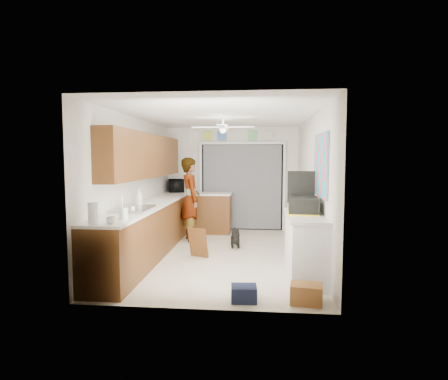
{
  "coord_description": "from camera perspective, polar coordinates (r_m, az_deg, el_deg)",
  "views": [
    {
      "loc": [
        0.67,
        -6.68,
        1.76
      ],
      "look_at": [
        0.0,
        0.4,
        1.15
      ],
      "focal_mm": 30.0,
      "sensor_mm": 36.0,
      "label": 1
    }
  ],
  "objects": [
    {
      "name": "suitcase",
      "position": [
        5.68,
        11.94,
        -2.29
      ],
      "size": [
        0.45,
        0.58,
        0.24
      ],
      "primitive_type": "cube",
      "rotation": [
        0.0,
        0.0,
        -0.07
      ],
      "color": "black",
      "rests_on": "right_counter_top"
    },
    {
      "name": "peninsula_top",
      "position": [
        8.8,
        -2.26,
        -0.58
      ],
      "size": [
        1.04,
        0.64,
        0.04
      ],
      "primitive_type": "cube",
      "color": "white",
      "rests_on": "peninsula_base"
    },
    {
      "name": "peninsula_base",
      "position": [
        8.86,
        -2.25,
        -3.61
      ],
      "size": [
        1.0,
        0.6,
        0.9
      ],
      "primitive_type": "cube",
      "color": "brown",
      "rests_on": "floor"
    },
    {
      "name": "cup",
      "position": [
        4.87,
        -16.85,
        -4.46
      ],
      "size": [
        0.15,
        0.15,
        0.09
      ],
      "primitive_type": "imported",
      "rotation": [
        0.0,
        0.0,
        -0.32
      ],
      "color": "white",
      "rests_on": "left_countertop"
    },
    {
      "name": "ceiling",
      "position": [
        6.75,
        -0.33,
        11.19
      ],
      "size": [
        5.0,
        5.0,
        0.0
      ],
      "primitive_type": "plane",
      "rotation": [
        3.14,
        0.0,
        0.0
      ],
      "color": "white",
      "rests_on": "ground"
    },
    {
      "name": "paper_towel_roll",
      "position": [
        4.93,
        -19.33,
        -3.36
      ],
      "size": [
        0.16,
        0.16,
        0.27
      ],
      "primitive_type": "cylinder",
      "rotation": [
        0.0,
        0.0,
        -0.29
      ],
      "color": "white",
      "rests_on": "left_countertop"
    },
    {
      "name": "suitcase_rim",
      "position": [
        5.69,
        11.92,
        -3.39
      ],
      "size": [
        0.48,
        0.61,
        0.02
      ],
      "primitive_type": "cube",
      "rotation": [
        0.0,
        0.0,
        -0.07
      ],
      "color": "yellow",
      "rests_on": "suitcase"
    },
    {
      "name": "sink_basin",
      "position": [
        6.06,
        -13.53,
        -2.86
      ],
      "size": [
        0.5,
        0.76,
        0.06
      ],
      "primitive_type": "cube",
      "color": "silver",
      "rests_on": "left_countertop"
    },
    {
      "name": "header_frame_0",
      "position": [
        9.25,
        -2.51,
        8.24
      ],
      "size": [
        0.22,
        0.02,
        0.22
      ],
      "primitive_type": "cube",
      "color": "#C7CF45",
      "rests_on": "wall_back"
    },
    {
      "name": "microwave",
      "position": [
        9.13,
        -7.28,
        0.67
      ],
      "size": [
        0.49,
        0.62,
        0.3
      ],
      "primitive_type": "imported",
      "rotation": [
        0.0,
        0.0,
        1.81
      ],
      "color": "black",
      "rests_on": "left_countertop"
    },
    {
      "name": "cardboard_box",
      "position": [
        4.81,
        12.43,
        -15.19
      ],
      "size": [
        0.41,
        0.33,
        0.24
      ],
      "primitive_type": "cube",
      "rotation": [
        0.0,
        0.0,
        -0.14
      ],
      "color": "#9D5F31",
      "rests_on": "floor"
    },
    {
      "name": "door_trim_right",
      "position": [
        9.17,
        9.15,
        0.4
      ],
      "size": [
        0.06,
        0.04,
        2.1
      ],
      "primitive_type": "cube",
      "color": "white",
      "rests_on": "wall_back"
    },
    {
      "name": "abstract_painting",
      "position": [
        5.75,
        14.53,
        3.65
      ],
      "size": [
        0.03,
        1.15,
        0.95
      ],
      "primitive_type": "cube",
      "color": "#DC5175",
      "rests_on": "wall_right"
    },
    {
      "name": "man",
      "position": [
        7.98,
        -5.14,
        -1.41
      ],
      "size": [
        0.63,
        0.76,
        1.77
      ],
      "primitive_type": "imported",
      "rotation": [
        0.0,
        0.0,
        1.95
      ],
      "color": "white",
      "rests_on": "floor"
    },
    {
      "name": "cabinet_door_panel",
      "position": [
        6.69,
        -3.99,
        -7.99
      ],
      "size": [
        0.38,
        0.26,
        0.53
      ],
      "primitive_type": "cube",
      "rotation": [
        0.21,
        0.0,
        -0.39
      ],
      "color": "brown",
      "rests_on": "floor"
    },
    {
      "name": "suitcase_lid",
      "position": [
        5.94,
        11.67,
        0.45
      ],
      "size": [
        0.42,
        0.06,
        0.5
      ],
      "primitive_type": "cube",
      "rotation": [
        0.0,
        0.0,
        -0.07
      ],
      "color": "black",
      "rests_on": "suitcase"
    },
    {
      "name": "back_opening_recess",
      "position": [
        9.19,
        2.77,
        0.46
      ],
      "size": [
        2.0,
        0.06,
        2.1
      ],
      "primitive_type": "cube",
      "color": "black",
      "rests_on": "wall_back"
    },
    {
      "name": "door_trim_left",
      "position": [
        9.26,
        -3.55,
        0.5
      ],
      "size": [
        0.06,
        0.04,
        2.1
      ],
      "primitive_type": "cube",
      "color": "white",
      "rests_on": "wall_back"
    },
    {
      "name": "header_frame_1",
      "position": [
        9.21,
        -0.33,
        8.26
      ],
      "size": [
        0.22,
        0.02,
        0.22
      ],
      "primitive_type": "cube",
      "color": "#4D7CCE",
      "rests_on": "wall_back"
    },
    {
      "name": "jar_a",
      "position": [
        5.19,
        -15.04,
        -3.48
      ],
      "size": [
        0.12,
        0.12,
        0.16
      ],
      "primitive_type": "cylinder",
      "rotation": [
        0.0,
        0.0,
        -0.04
      ],
      "color": "silver",
      "rests_on": "left_countertop"
    },
    {
      "name": "curtain_panel",
      "position": [
        9.15,
        2.76,
        0.44
      ],
      "size": [
        1.9,
        0.03,
        2.05
      ],
      "primitive_type": "cube",
      "color": "slate",
      "rests_on": "wall_back"
    },
    {
      "name": "wall_front",
      "position": [
        4.26,
        -3.69,
        -1.98
      ],
      "size": [
        3.2,
        0.0,
        3.2
      ],
      "primitive_type": "plane",
      "rotation": [
        -1.57,
        0.0,
        0.0
      ],
      "color": "silver",
      "rests_on": "ground"
    },
    {
      "name": "right_counter_top",
      "position": [
        5.58,
        12.25,
        -3.86
      ],
      "size": [
        0.54,
        1.44,
        0.04
      ],
      "primitive_type": "cube",
      "color": "white",
      "rests_on": "right_counter_base"
    },
    {
      "name": "wall_back",
      "position": [
        9.22,
        1.24,
        1.73
      ],
      "size": [
        3.2,
        0.0,
        3.2
      ],
      "primitive_type": "plane",
      "rotation": [
        1.57,
        0.0,
        0.0
      ],
      "color": "silver",
      "rests_on": "ground"
    },
    {
      "name": "route66_sign",
      "position": [
        9.31,
        -4.67,
        8.21
      ],
      "size": [
        0.22,
        0.02,
        0.26
      ],
      "primitive_type": "cube",
      "color": "silver",
      "rests_on": "wall_back"
    },
    {
      "name": "floor",
      "position": [
        6.94,
        -0.32,
        -9.79
      ],
      "size": [
        5.0,
        5.0,
        0.0
      ],
      "primitive_type": "plane",
      "color": "beige",
      "rests_on": "ground"
    },
    {
      "name": "left_base_cabinets",
      "position": [
        7.09,
        -10.89,
        -5.84
      ],
      "size": [
        0.6,
        4.8,
        0.9
      ],
      "primitive_type": "cube",
      "color": "brown",
      "rests_on": "floor"
    },
    {
      "name": "wall_right",
      "position": [
        6.76,
        13.29,
        0.45
      ],
      "size": [
        0.0,
        5.0,
        5.0
      ],
      "primitive_type": "plane",
      "rotation": [
        1.57,
        0.0,
        -1.57
      ],
      "color": "silver",
      "rests_on": "ground"
    },
    {
      "name": "dog",
      "position": [
        7.47,
        1.72,
        -7.24
      ],
      "size": [
        0.26,
        0.5,
        0.38
      ],
      "primitive_type": "cube",
      "rotation": [
        0.0,
        0.0,
        0.11
      ],
      "color": "black",
      "rests_on": "floor"
    },
    {
      "name": "header_frame_4",
      "position": [
        9.17,
        6.91,
        8.24
      ],
      "size": [
        0.22,
        0.02,
        0.22
      ],
      "primitive_type": "cube",
      "color": "beige",
      "rests_on": "wall_back"
    },
    {
      "name": "header_frame_3",
      "position": [
        9.17,
        4.38,
        8.26
      ],
      "size": [
        0.22,
        0.02,
        0.22
      ],
      "primitive_type": "cube",
      "color": "#6EC076",
      "rests_on": "wall_back"
    },
    {
      "name": "faucet",
      "position": [
        6.12,
        -15.23,
        -1.94
      ],
      "size": [
        0.03,
        0.03,
        0.22
      ],
      "primitive_type": "cylinder",
      "color": "silver",
      "rests_on": "left_countertop"
    },
    {
      "name": "jar_b",
      "position": [
        5.75,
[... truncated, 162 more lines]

